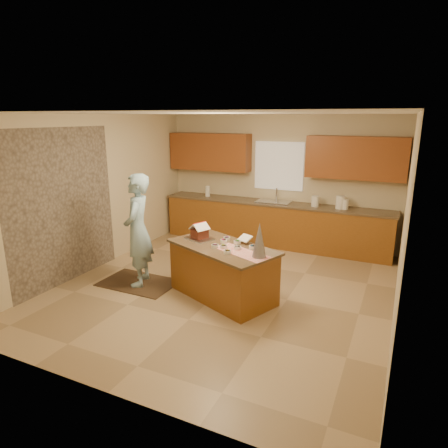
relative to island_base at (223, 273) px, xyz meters
The scene contains 28 objects.
floor 0.50m from the island_base, 110.19° to the left, with size 5.50×5.50×0.00m, color tan.
ceiling 2.33m from the island_base, 110.19° to the left, with size 5.50×5.50×0.00m, color silver.
wall_back 3.19m from the island_base, 92.02° to the left, with size 5.50×5.50×0.00m, color beige.
wall_front 2.64m from the island_base, 92.49° to the right, with size 5.50×5.50×0.00m, color beige.
wall_left 2.79m from the island_base, behind, with size 5.50×5.50×0.00m, color beige.
wall_right 2.60m from the island_base, ahead, with size 5.50×5.50×0.00m, color beige.
stone_accent 2.77m from the island_base, 168.88° to the right, with size 2.50×2.50×0.00m, color gray.
window_curtain 3.27m from the island_base, 92.04° to the left, with size 1.05×0.03×1.00m, color white.
back_counter_base 2.74m from the island_base, 92.24° to the left, with size 4.80×0.60×0.88m, color brown.
back_counter_top 2.79m from the island_base, 92.24° to the left, with size 4.85×0.63×0.04m, color brown.
upper_cabinet_left 3.64m from the island_base, 120.08° to the left, with size 1.85×0.35×0.80m, color brown.
upper_cabinet_right 3.54m from the island_base, 63.24° to the left, with size 1.85×0.35×0.80m, color brown.
sink 2.79m from the island_base, 92.24° to the left, with size 0.70×0.45×0.12m, color silver.
faucet 3.00m from the island_base, 92.10° to the left, with size 0.03×0.03×0.28m, color silver.
island_base is the anchor object (origin of this frame).
island_top 0.41m from the island_base, 90.00° to the right, with size 1.66×0.86×0.04m, color brown.
table_runner 0.58m from the island_base, 22.74° to the right, with size 0.88×0.32×0.01m, color red.
baking_tray 0.65m from the island_base, 162.46° to the left, with size 0.41×0.30×0.02m, color silver.
cookbook 0.62m from the island_base, 45.72° to the left, with size 0.19×0.02×0.16m, color white.
tinsel_tree 0.96m from the island_base, 19.07° to the right, with size 0.19×0.19×0.48m, color #B6B6C3.
rug 1.52m from the island_base, behind, with size 1.22×0.80×0.01m, color black.
boy 1.52m from the island_base, behind, with size 0.66×0.43×1.80m, color #95BED4.
canister_a 2.91m from the island_base, 74.60° to the left, with size 0.16×0.16×0.21m, color white.
canister_b 3.08m from the island_base, 65.66° to the left, with size 0.17×0.17×0.25m, color white.
canister_c 3.11m from the island_base, 64.14° to the left, with size 0.14×0.14×0.19m, color white.
paper_towel 3.27m from the island_base, 121.23° to the left, with size 0.11×0.11×0.23m, color white.
gingerbread_house 0.73m from the island_base, 162.46° to the left, with size 0.32×0.32×0.25m.
candy_bowls 0.46m from the island_base, ahead, with size 0.62×0.66×0.05m.
Camera 1 is at (2.45, -5.27, 2.66)m, focal length 31.51 mm.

